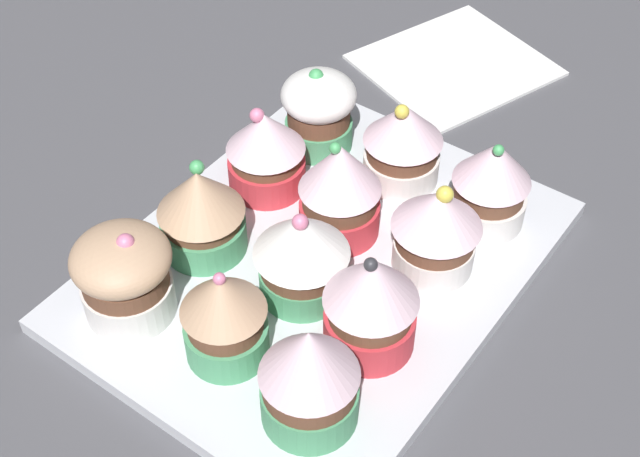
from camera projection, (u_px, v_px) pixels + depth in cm
name	position (u px, v px, depth cm)	size (l,w,h in cm)	color
ground_plane	(320.00, 284.00, 64.40)	(180.00, 180.00, 3.00)	#4C4C51
baking_tray	(320.00, 264.00, 62.90)	(32.44, 25.52, 1.20)	silver
cupcake_0	(309.00, 375.00, 50.71)	(5.93, 5.93, 7.86)	#4C9E6B
cupcake_1	(371.00, 302.00, 54.58)	(6.03, 6.03, 8.00)	#D1333D
cupcake_2	(436.00, 228.00, 59.53)	(6.18, 6.18, 7.25)	white
cupcake_3	(491.00, 183.00, 62.65)	(5.59, 5.59, 7.44)	white
cupcake_4	(219.00, 312.00, 54.44)	(5.38, 5.38, 7.38)	#4C9E6B
cupcake_5	(302.00, 253.00, 57.75)	(6.41, 6.41, 7.40)	#4C9E6B
cupcake_6	(340.00, 189.00, 61.66)	(5.83, 5.83, 8.15)	#D1333D
cupcake_7	(403.00, 142.00, 65.89)	(5.97, 5.97, 7.27)	white
cupcake_8	(124.00, 275.00, 56.82)	(6.48, 6.48, 6.95)	white
cupcake_9	(201.00, 210.00, 60.86)	(6.10, 6.10, 7.26)	#4C9E6B
cupcake_10	(266.00, 150.00, 65.45)	(5.89, 5.89, 7.12)	#D1333D
cupcake_11	(319.00, 110.00, 68.78)	(5.86, 5.86, 6.95)	#4C9E6B
napkin	(455.00, 64.00, 80.61)	(15.22, 13.68, 0.60)	white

